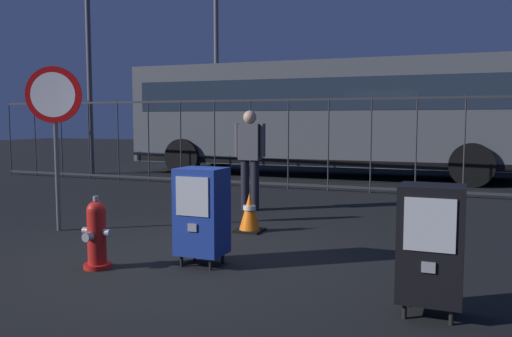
% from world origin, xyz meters
% --- Properties ---
extents(ground_plane, '(60.00, 60.00, 0.00)m').
position_xyz_m(ground_plane, '(0.00, 0.00, 0.00)').
color(ground_plane, black).
extents(fire_hydrant, '(0.33, 0.32, 0.75)m').
position_xyz_m(fire_hydrant, '(-0.69, -0.69, 0.35)').
color(fire_hydrant, red).
rests_on(fire_hydrant, ground_plane).
extents(newspaper_box_primary, '(0.48, 0.42, 1.02)m').
position_xyz_m(newspaper_box_primary, '(2.56, -0.80, 0.57)').
color(newspaper_box_primary, black).
rests_on(newspaper_box_primary, ground_plane).
extents(newspaper_box_secondary, '(0.48, 0.42, 1.02)m').
position_xyz_m(newspaper_box_secondary, '(0.25, -0.17, 0.57)').
color(newspaper_box_secondary, black).
rests_on(newspaper_box_secondary, ground_plane).
extents(stop_sign, '(0.71, 0.31, 2.23)m').
position_xyz_m(stop_sign, '(-2.39, 0.62, 1.60)').
color(stop_sign, '#4C4F54').
rests_on(stop_sign, ground_plane).
extents(pedestrian, '(0.55, 0.22, 1.67)m').
position_xyz_m(pedestrian, '(-0.60, 3.14, 0.95)').
color(pedestrian, black).
rests_on(pedestrian, ground_plane).
extents(traffic_cone, '(0.36, 0.36, 0.53)m').
position_xyz_m(traffic_cone, '(0.06, 1.55, 0.26)').
color(traffic_cone, black).
rests_on(traffic_cone, ground_plane).
extents(fence_barrier, '(18.03, 0.04, 2.00)m').
position_xyz_m(fence_barrier, '(-0.00, 6.04, 1.02)').
color(fence_barrier, '#2D2D33').
rests_on(fence_barrier, ground_plane).
extents(bus_near, '(10.56, 2.99, 3.00)m').
position_xyz_m(bus_near, '(-0.86, 9.04, 1.71)').
color(bus_near, '#4C5156').
rests_on(bus_near, ground_plane).
extents(bus_far, '(10.69, 3.55, 3.00)m').
position_xyz_m(bus_far, '(2.80, 13.28, 1.71)').
color(bus_far, '#19519E').
rests_on(bus_far, ground_plane).
extents(street_light_near_left, '(0.32, 0.32, 6.30)m').
position_xyz_m(street_light_near_left, '(-7.06, 7.05, 3.70)').
color(street_light_near_left, '#4C4F54').
rests_on(street_light_near_left, ground_plane).
extents(street_light_near_right, '(0.32, 0.32, 7.74)m').
position_xyz_m(street_light_near_right, '(-4.34, 9.49, 4.44)').
color(street_light_near_right, '#4C4F54').
rests_on(street_light_near_right, ground_plane).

